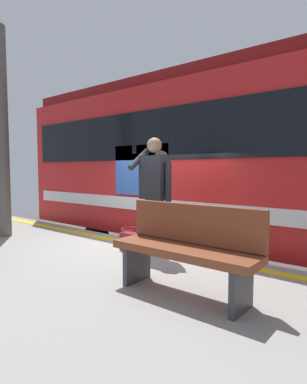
{
  "coord_description": "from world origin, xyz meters",
  "views": [
    {
      "loc": [
        -3.39,
        4.16,
        2.26
      ],
      "look_at": [
        -0.23,
        0.3,
        1.89
      ],
      "focal_mm": 29.79,
      "sensor_mm": 36.0,
      "label": 1
    }
  ],
  "objects_px": {
    "station_column": "(0,133)",
    "passenger": "(155,186)",
    "bench": "(186,246)",
    "train_carriage": "(271,157)",
    "handbag": "(130,240)"
  },
  "relations": [
    {
      "from": "station_column",
      "to": "passenger",
      "type": "bearing_deg",
      "value": -165.24
    },
    {
      "from": "station_column",
      "to": "bench",
      "type": "bearing_deg",
      "value": 177.99
    },
    {
      "from": "train_carriage",
      "to": "station_column",
      "type": "bearing_deg",
      "value": 38.92
    },
    {
      "from": "passenger",
      "to": "bench",
      "type": "height_order",
      "value": "passenger"
    },
    {
      "from": "handbag",
      "to": "station_column",
      "type": "relative_size",
      "value": 0.09
    },
    {
      "from": "handbag",
      "to": "train_carriage",
      "type": "bearing_deg",
      "value": -117.95
    },
    {
      "from": "handbag",
      "to": "bench",
      "type": "height_order",
      "value": "bench"
    },
    {
      "from": "station_column",
      "to": "bench",
      "type": "relative_size",
      "value": 2.5
    },
    {
      "from": "train_carriage",
      "to": "bench",
      "type": "distance_m",
      "value": 3.47
    },
    {
      "from": "handbag",
      "to": "bench",
      "type": "bearing_deg",
      "value": 151.44
    },
    {
      "from": "handbag",
      "to": "bench",
      "type": "xyz_separation_m",
      "value": [
        -1.6,
        0.87,
        0.33
      ]
    },
    {
      "from": "station_column",
      "to": "bench",
      "type": "distance_m",
      "value": 4.47
    },
    {
      "from": "station_column",
      "to": "train_carriage",
      "type": "bearing_deg",
      "value": -141.08
    },
    {
      "from": "bench",
      "to": "passenger",
      "type": "bearing_deg",
      "value": -38.89
    },
    {
      "from": "passenger",
      "to": "train_carriage",
      "type": "bearing_deg",
      "value": -110.2
    }
  ]
}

